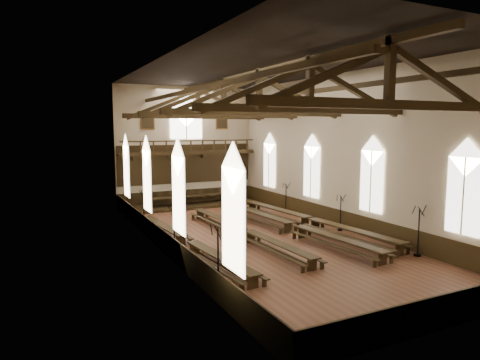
# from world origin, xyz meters

# --- Properties ---
(ground) EXTENTS (26.00, 26.00, 0.00)m
(ground) POSITION_xyz_m (0.00, 0.00, 0.00)
(ground) COLOR brown
(ground) RESTS_ON ground
(room_walls) EXTENTS (26.00, 26.00, 26.00)m
(room_walls) POSITION_xyz_m (0.00, 0.00, 6.46)
(room_walls) COLOR #C1B592
(room_walls) RESTS_ON ground
(wainscot_band) EXTENTS (12.00, 26.00, 1.20)m
(wainscot_band) POSITION_xyz_m (0.00, 0.00, 0.60)
(wainscot_band) COLOR #30220E
(wainscot_band) RESTS_ON ground
(side_windows) EXTENTS (11.85, 19.80, 4.50)m
(side_windows) POSITION_xyz_m (-0.00, -0.00, 3.74)
(side_windows) COLOR white
(side_windows) RESTS_ON room_walls
(end_window) EXTENTS (2.80, 0.12, 3.80)m
(end_window) POSITION_xyz_m (0.00, 12.90, 7.22)
(end_window) COLOR white
(end_window) RESTS_ON room_walls
(minstrels_gallery) EXTENTS (11.80, 1.24, 3.70)m
(minstrels_gallery) POSITION_xyz_m (0.00, 12.66, 3.91)
(minstrels_gallery) COLOR #332410
(minstrels_gallery) RESTS_ON room_walls
(portraits) EXTENTS (7.75, 0.09, 1.45)m
(portraits) POSITION_xyz_m (0.00, 12.90, 7.10)
(portraits) COLOR brown
(portraits) RESTS_ON room_walls
(roof_trusses) EXTENTS (11.70, 25.70, 2.80)m
(roof_trusses) POSITION_xyz_m (0.00, -0.00, 8.22)
(roof_trusses) COLOR #332410
(roof_trusses) RESTS_ON room_walls
(refectory_row_a) EXTENTS (1.86, 13.68, 0.66)m
(refectory_row_a) POSITION_xyz_m (-4.71, -0.63, 0.48)
(refectory_row_a) COLOR #332410
(refectory_row_a) RESTS_ON ground
(refectory_row_b) EXTENTS (1.61, 13.69, 0.67)m
(refectory_row_b) POSITION_xyz_m (-0.94, 0.16, 0.49)
(refectory_row_b) COLOR #332410
(refectory_row_b) RESTS_ON ground
(refectory_row_c) EXTENTS (2.02, 14.13, 0.71)m
(refectory_row_c) POSITION_xyz_m (2.24, -0.50, 0.52)
(refectory_row_c) COLOR #332410
(refectory_row_c) RESTS_ON ground
(refectory_row_d) EXTENTS (2.19, 14.62, 0.76)m
(refectory_row_d) POSITION_xyz_m (4.04, 0.45, 0.56)
(refectory_row_d) COLOR #332410
(refectory_row_d) RESTS_ON ground
(dais) EXTENTS (11.40, 3.06, 0.20)m
(dais) POSITION_xyz_m (-0.28, 11.40, 0.10)
(dais) COLOR #30220E
(dais) RESTS_ON ground
(high_table) EXTENTS (7.62, 1.15, 0.71)m
(high_table) POSITION_xyz_m (-0.28, 11.40, 0.81)
(high_table) COLOR #332410
(high_table) RESTS_ON dais
(high_chairs) EXTENTS (6.81, 0.51, 1.03)m
(high_chairs) POSITION_xyz_m (-0.28, 12.15, 0.77)
(high_chairs) COLOR #332410
(high_chairs) RESTS_ON dais
(candelabrum_left_near) EXTENTS (0.78, 0.85, 2.79)m
(candelabrum_left_near) POSITION_xyz_m (-5.55, -6.85, 0.85)
(candelabrum_left_near) COLOR black
(candelabrum_left_near) RESTS_ON ground
(candelabrum_left_mid) EXTENTS (0.85, 0.80, 2.82)m
(candelabrum_left_mid) POSITION_xyz_m (-5.55, -1.09, 0.86)
(candelabrum_left_mid) COLOR black
(candelabrum_left_mid) RESTS_ON ground
(candelabrum_left_far) EXTENTS (0.75, 0.76, 2.55)m
(candelabrum_left_far) POSITION_xyz_m (-5.55, 5.47, 0.78)
(candelabrum_left_far) COLOR black
(candelabrum_left_far) RESTS_ON ground
(candelabrum_right_near) EXTENTS (0.72, 0.80, 2.62)m
(candelabrum_right_near) POSITION_xyz_m (5.55, -6.86, 0.80)
(candelabrum_right_near) COLOR black
(candelabrum_right_near) RESTS_ON ground
(candelabrum_right_mid) EXTENTS (0.65, 0.71, 2.32)m
(candelabrum_right_mid) POSITION_xyz_m (5.55, -0.74, 0.70)
(candelabrum_right_mid) COLOR black
(candelabrum_right_mid) RESTS_ON ground
(candelabrum_right_far) EXTENTS (0.63, 0.71, 2.32)m
(candelabrum_right_far) POSITION_xyz_m (5.55, 5.77, 0.70)
(candelabrum_right_far) COLOR black
(candelabrum_right_far) RESTS_ON ground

